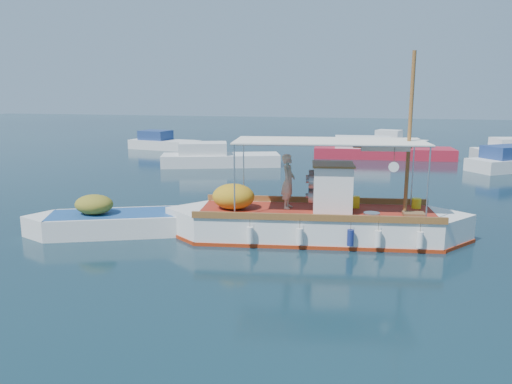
# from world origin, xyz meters

# --- Properties ---
(ground) EXTENTS (160.00, 160.00, 0.00)m
(ground) POSITION_xyz_m (0.00, 0.00, 0.00)
(ground) COLOR black
(ground) RESTS_ON ground
(fishing_caique) EXTENTS (10.48, 3.94, 6.46)m
(fishing_caique) POSITION_xyz_m (0.38, 0.53, 0.57)
(fishing_caique) COLOR white
(fishing_caique) RESTS_ON ground
(dinghy) EXTENTS (6.16, 3.58, 1.63)m
(dinghy) POSITION_xyz_m (-6.48, -0.64, 0.34)
(dinghy) COLOR white
(dinghy) RESTS_ON ground
(bg_boat_nw) EXTENTS (8.20, 4.82, 1.80)m
(bg_boat_nw) POSITION_xyz_m (-8.29, 15.68, 0.49)
(bg_boat_nw) COLOR silver
(bg_boat_nw) RESTS_ON ground
(bg_boat_n) EXTENTS (10.49, 3.75, 1.80)m
(bg_boat_n) POSITION_xyz_m (2.22, 22.65, 0.49)
(bg_boat_n) COLOR #A71B2E
(bg_boat_n) RESTS_ON ground
(bg_boat_far_w) EXTENTS (6.42, 3.34, 1.80)m
(bg_boat_far_w) POSITION_xyz_m (-16.09, 23.92, 0.49)
(bg_boat_far_w) COLOR silver
(bg_boat_far_w) RESTS_ON ground
(bg_boat_far_n) EXTENTS (5.42, 3.41, 1.80)m
(bg_boat_far_n) POSITION_xyz_m (3.55, 29.44, 0.49)
(bg_boat_far_n) COLOR silver
(bg_boat_far_n) RESTS_ON ground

